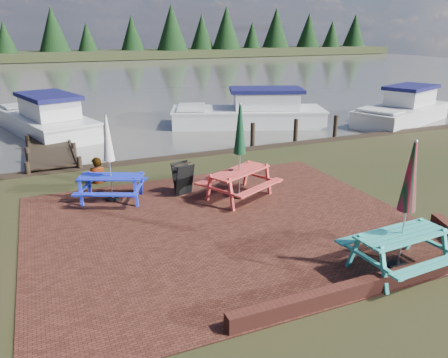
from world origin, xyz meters
name	(u,v)px	position (x,y,z in m)	size (l,w,h in m)	color
ground	(242,243)	(0.00, 0.00, 0.00)	(120.00, 120.00, 0.00)	black
paving	(224,225)	(0.00, 1.00, 0.01)	(9.00, 7.50, 0.02)	#361811
brick_wall	(401,270)	(2.15, -2.42, 0.15)	(6.21, 1.79, 0.30)	#4C1E16
water	(77,78)	(0.00, 37.00, 0.00)	(120.00, 60.00, 0.02)	#413E38
far_treeline	(56,37)	(0.00, 66.00, 3.28)	(120.00, 10.00, 8.10)	black
picnic_table_teal	(403,228)	(2.29, -2.18, 0.90)	(1.93, 1.74, 2.56)	teal
picnic_table_red	(240,166)	(1.08, 2.49, 0.91)	(2.40, 2.30, 2.58)	#D33B36
picnic_table_blue	(110,172)	(-2.18, 3.62, 0.82)	(2.14, 2.05, 2.33)	#1A2BC9
chalkboard	(183,179)	(-0.26, 3.34, 0.46)	(0.59, 0.67, 0.89)	black
jetty	(49,139)	(-3.50, 11.28, 0.11)	(1.76, 9.08, 1.00)	black
boat_jetty	(46,121)	(-3.50, 13.74, 0.43)	(4.49, 7.64, 2.10)	beige
boat_near	(251,114)	(6.01, 11.66, 0.41)	(7.96, 5.10, 2.04)	beige
boat_far	(403,111)	(13.52, 9.23, 0.41)	(6.89, 4.49, 2.03)	beige
person	(95,158)	(-2.36, 5.26, 0.79)	(0.58, 0.38, 1.59)	gray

